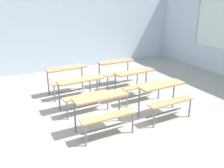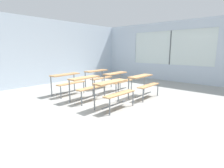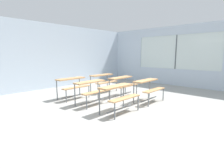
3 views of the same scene
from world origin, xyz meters
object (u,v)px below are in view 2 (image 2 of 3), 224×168
desk_bench_r1c0 (87,83)px  desk_bench_r1c1 (118,78)px  desk_bench_r0c0 (114,88)px  desk_bench_r2c1 (98,75)px  desk_bench_r0c1 (143,81)px  desk_bench_r2c0 (67,79)px

desk_bench_r1c0 → desk_bench_r1c1: 1.48m
desk_bench_r0c0 → desk_bench_r1c0: (0.01, 1.14, 0.00)m
desk_bench_r0c0 → desk_bench_r2c1: bearing=55.1°
desk_bench_r1c1 → desk_bench_r2c1: (0.06, 1.13, 0.00)m
desk_bench_r0c0 → desk_bench_r1c1: 1.84m
desk_bench_r0c0 → desk_bench_r0c1: (1.49, -0.02, 0.00)m
desk_bench_r2c1 → desk_bench_r2c0: bearing=179.2°
desk_bench_r1c1 → desk_bench_r2c1: bearing=84.0°
desk_bench_r2c0 → desk_bench_r2c1: (1.53, -0.00, 0.00)m
desk_bench_r0c1 → desk_bench_r2c0: same height
desk_bench_r0c1 → desk_bench_r0c0: bearing=177.9°
desk_bench_r0c0 → desk_bench_r1c1: same height
desk_bench_r0c1 → desk_bench_r1c0: size_ratio=0.99×
desk_bench_r1c0 → desk_bench_r1c1: bearing=-3.8°
desk_bench_r0c1 → desk_bench_r1c0: same height
desk_bench_r0c1 → desk_bench_r2c1: 2.25m
desk_bench_r1c0 → desk_bench_r2c1: size_ratio=1.01×
desk_bench_r0c0 → desk_bench_r1c1: bearing=36.3°
desk_bench_r2c0 → desk_bench_r1c0: bearing=-92.5°
desk_bench_r1c1 → desk_bench_r2c0: (-1.47, 1.13, 0.00)m
desk_bench_r0c0 → desk_bench_r1c0: size_ratio=0.98×
desk_bench_r1c0 → desk_bench_r2c0: 1.09m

